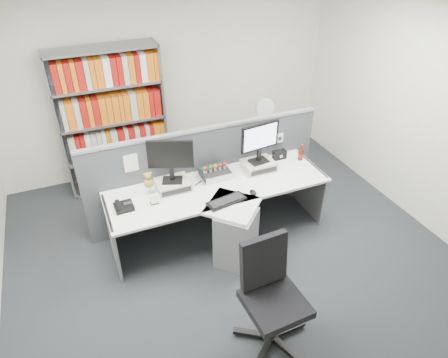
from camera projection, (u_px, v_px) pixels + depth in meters
name	position (u px, v px, depth m)	size (l,w,h in m)	color
ground	(247.00, 278.00, 4.46)	(5.50, 5.50, 0.00)	#2E3236
room_shell	(253.00, 133.00, 3.46)	(5.04, 5.54, 2.72)	silver
partition	(206.00, 173.00, 5.06)	(3.00, 0.08, 1.27)	#42464B
desk	(226.00, 215.00, 4.66)	(2.60, 1.20, 0.72)	white
monitor_riser_left	(173.00, 185.00, 4.62)	(0.38, 0.31, 0.10)	#BCB39C
monitor_riser_right	(259.00, 165.00, 4.97)	(0.38, 0.31, 0.10)	#BCB39C
monitor_left	(171.00, 158.00, 4.42)	(0.49, 0.23, 0.52)	black
monitor_right	(260.00, 140.00, 4.78)	(0.50, 0.19, 0.51)	black
desktop_pc	(215.00, 173.00, 4.84)	(0.33, 0.30, 0.09)	black
figurines	(214.00, 167.00, 4.76)	(0.31, 0.05, 0.09)	#BCB39C
keyboard	(226.00, 201.00, 4.42)	(0.46, 0.24, 0.03)	black
mouse	(253.00, 192.00, 4.54)	(0.07, 0.11, 0.04)	black
desk_phone	(123.00, 207.00, 4.30)	(0.20, 0.19, 0.08)	black
desk_calendar	(154.00, 200.00, 4.38)	(0.09, 0.07, 0.11)	black
plush_toy	(148.00, 181.00, 4.45)	(0.11, 0.11, 0.19)	#A78237
speaker	(280.00, 155.00, 5.18)	(0.17, 0.09, 0.11)	black
cola_bottle	(301.00, 154.00, 5.14)	(0.07, 0.07, 0.22)	#3F190A
shelving_unit	(113.00, 123.00, 5.50)	(1.41, 0.40, 2.00)	gray
filing_cabinet	(262.00, 149.00, 6.18)	(0.45, 0.61, 0.70)	gray
desk_fan	(265.00, 110.00, 5.82)	(0.28, 0.16, 0.47)	white
office_chair	(271.00, 293.00, 3.56)	(0.69, 0.71, 1.07)	silver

